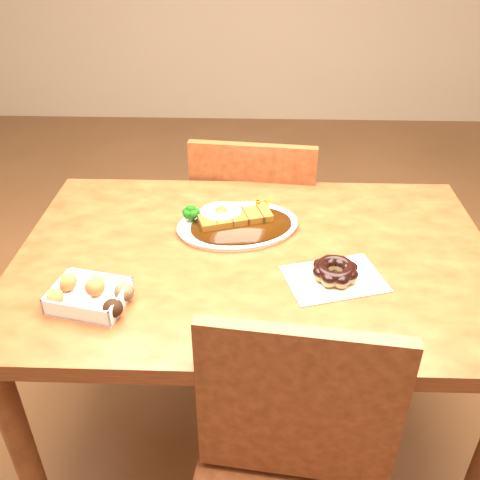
{
  "coord_description": "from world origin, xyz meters",
  "views": [
    {
      "loc": [
        -0.0,
        -1.11,
        1.51
      ],
      "look_at": [
        -0.04,
        -0.03,
        0.81
      ],
      "focal_mm": 40.0,
      "sensor_mm": 36.0,
      "label": 1
    }
  ],
  "objects_px": {
    "donut_box": "(89,296)",
    "pon_de_ring": "(335,272)",
    "table": "(255,285)",
    "katsu_curry_plate": "(236,222)",
    "chair_far": "(255,232)"
  },
  "relations": [
    {
      "from": "table",
      "to": "donut_box",
      "type": "xyz_separation_m",
      "value": [
        -0.36,
        -0.21,
        0.12
      ]
    },
    {
      "from": "chair_far",
      "to": "katsu_curry_plate",
      "type": "height_order",
      "value": "chair_far"
    },
    {
      "from": "chair_far",
      "to": "katsu_curry_plate",
      "type": "bearing_deg",
      "value": 88.71
    },
    {
      "from": "katsu_curry_plate",
      "to": "donut_box",
      "type": "relative_size",
      "value": 1.91
    },
    {
      "from": "table",
      "to": "katsu_curry_plate",
      "type": "height_order",
      "value": "katsu_curry_plate"
    },
    {
      "from": "katsu_curry_plate",
      "to": "chair_far",
      "type": "bearing_deg",
      "value": 82.68
    },
    {
      "from": "chair_far",
      "to": "table",
      "type": "bearing_deg",
      "value": 96.17
    },
    {
      "from": "chair_far",
      "to": "katsu_curry_plate",
      "type": "xyz_separation_m",
      "value": [
        -0.05,
        -0.41,
        0.29
      ]
    },
    {
      "from": "pon_de_ring",
      "to": "donut_box",
      "type": "bearing_deg",
      "value": -168.9
    },
    {
      "from": "chair_far",
      "to": "pon_de_ring",
      "type": "height_order",
      "value": "chair_far"
    },
    {
      "from": "chair_far",
      "to": "donut_box",
      "type": "distance_m",
      "value": 0.88
    },
    {
      "from": "donut_box",
      "to": "pon_de_ring",
      "type": "xyz_separation_m",
      "value": [
        0.55,
        0.11,
        -0.0
      ]
    },
    {
      "from": "katsu_curry_plate",
      "to": "pon_de_ring",
      "type": "height_order",
      "value": "katsu_curry_plate"
    },
    {
      "from": "donut_box",
      "to": "pon_de_ring",
      "type": "relative_size",
      "value": 0.75
    },
    {
      "from": "donut_box",
      "to": "table",
      "type": "bearing_deg",
      "value": 30.0
    }
  ]
}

